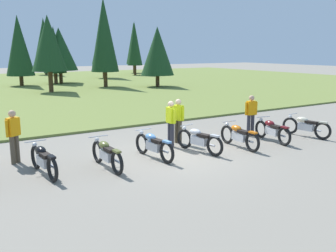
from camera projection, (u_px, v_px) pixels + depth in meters
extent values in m
plane|color=gray|center=(178.00, 155.00, 12.45)|extent=(140.00, 140.00, 0.00)
cube|color=olive|center=(17.00, 87.00, 34.80)|extent=(80.00, 44.00, 0.10)
cylinder|color=#47331E|center=(46.00, 70.00, 51.82)|extent=(0.36, 0.36, 1.62)
cone|color=#193D1E|center=(44.00, 41.00, 51.05)|extent=(3.02, 3.02, 6.12)
cylinder|color=#47331E|center=(51.00, 82.00, 30.33)|extent=(0.36, 0.36, 1.79)
cone|color=#193D1E|center=(48.00, 43.00, 29.72)|extent=(2.80, 2.80, 4.40)
cylinder|color=#47331E|center=(61.00, 77.00, 38.51)|extent=(0.36, 0.36, 1.43)
cone|color=#193D1E|center=(59.00, 49.00, 37.94)|extent=(3.55, 3.55, 4.27)
cylinder|color=#47331E|center=(134.00, 69.00, 55.54)|extent=(0.36, 0.36, 1.45)
cone|color=#193D1E|center=(134.00, 43.00, 54.80)|extent=(2.30, 2.30, 5.97)
cylinder|color=#47331E|center=(22.00, 81.00, 35.62)|extent=(0.36, 0.36, 1.07)
cone|color=#193D1E|center=(19.00, 46.00, 34.95)|extent=(2.59, 2.59, 5.59)
cylinder|color=#47331E|center=(135.00, 71.00, 51.19)|extent=(0.36, 0.36, 1.42)
cone|color=#193D1E|center=(135.00, 44.00, 50.47)|extent=(2.05, 2.05, 5.79)
cylinder|color=#47331E|center=(104.00, 71.00, 45.73)|extent=(0.36, 0.36, 1.80)
cone|color=#193D1E|center=(103.00, 39.00, 44.97)|extent=(2.85, 2.85, 5.85)
cylinder|color=#47331E|center=(106.00, 80.00, 34.65)|extent=(0.36, 0.36, 1.50)
cone|color=#193D1E|center=(104.00, 35.00, 33.85)|extent=(2.53, 2.53, 6.59)
cylinder|color=#47331E|center=(56.00, 79.00, 37.93)|extent=(0.36, 0.36, 1.19)
cone|color=#193D1E|center=(54.00, 50.00, 37.35)|extent=(2.25, 2.25, 4.60)
cylinder|color=#47331E|center=(158.00, 81.00, 34.85)|extent=(0.36, 0.36, 1.17)
cone|color=#193D1E|center=(157.00, 51.00, 34.30)|extent=(3.07, 3.07, 4.40)
torus|color=black|center=(36.00, 157.00, 11.00)|extent=(0.15, 0.71, 0.70)
torus|color=black|center=(52.00, 169.00, 9.90)|extent=(0.15, 0.71, 0.70)
cube|color=silver|center=(44.00, 161.00, 10.44)|extent=(0.25, 0.65, 0.28)
ellipsoid|color=black|center=(41.00, 150.00, 10.52)|extent=(0.30, 0.50, 0.22)
cube|color=black|center=(46.00, 155.00, 10.22)|extent=(0.26, 0.50, 0.10)
cube|color=black|center=(52.00, 157.00, 9.83)|extent=(0.16, 0.33, 0.06)
cylinder|color=silver|center=(36.00, 141.00, 10.82)|extent=(0.62, 0.08, 0.03)
sphere|color=silver|center=(35.00, 145.00, 10.94)|extent=(0.14, 0.14, 0.14)
cylinder|color=silver|center=(52.00, 166.00, 10.30)|extent=(0.11, 0.55, 0.07)
torus|color=black|center=(98.00, 152.00, 11.60)|extent=(0.11, 0.70, 0.70)
torus|color=black|center=(117.00, 163.00, 10.45)|extent=(0.11, 0.70, 0.70)
cube|color=silver|center=(107.00, 155.00, 11.01)|extent=(0.21, 0.64, 0.28)
ellipsoid|color=brown|center=(104.00, 145.00, 11.10)|extent=(0.27, 0.48, 0.22)
cube|color=black|center=(110.00, 150.00, 10.79)|extent=(0.23, 0.48, 0.10)
cube|color=brown|center=(117.00, 151.00, 10.38)|extent=(0.14, 0.32, 0.06)
cylinder|color=silver|center=(98.00, 136.00, 11.41)|extent=(0.62, 0.04, 0.03)
sphere|color=silver|center=(97.00, 140.00, 11.54)|extent=(0.14, 0.14, 0.14)
cylinder|color=silver|center=(116.00, 160.00, 10.86)|extent=(0.08, 0.55, 0.07)
torus|color=black|center=(142.00, 144.00, 12.60)|extent=(0.16, 0.71, 0.70)
torus|color=black|center=(167.00, 153.00, 11.51)|extent=(0.16, 0.71, 0.70)
cube|color=silver|center=(154.00, 146.00, 12.04)|extent=(0.25, 0.65, 0.28)
ellipsoid|color=#598CC6|center=(151.00, 137.00, 12.13)|extent=(0.30, 0.50, 0.22)
cube|color=black|center=(158.00, 141.00, 11.83)|extent=(0.26, 0.50, 0.10)
cube|color=#598CC6|center=(167.00, 142.00, 11.44)|extent=(0.17, 0.33, 0.06)
cylinder|color=silver|center=(143.00, 129.00, 12.42)|extent=(0.62, 0.08, 0.03)
sphere|color=silver|center=(141.00, 133.00, 12.54)|extent=(0.14, 0.14, 0.14)
cylinder|color=silver|center=(163.00, 151.00, 11.91)|extent=(0.12, 0.55, 0.07)
torus|color=black|center=(185.00, 139.00, 13.31)|extent=(0.23, 0.71, 0.70)
torus|color=black|center=(215.00, 146.00, 12.30)|extent=(0.23, 0.71, 0.70)
cube|color=silver|center=(199.00, 141.00, 12.79)|extent=(0.31, 0.67, 0.28)
ellipsoid|color=#B7B7BC|center=(195.00, 132.00, 12.87)|extent=(0.34, 0.52, 0.22)
cube|color=black|center=(204.00, 136.00, 12.59)|extent=(0.30, 0.51, 0.10)
cube|color=#B7B7BC|center=(215.00, 136.00, 12.23)|extent=(0.20, 0.34, 0.06)
cylinder|color=silver|center=(187.00, 125.00, 13.13)|extent=(0.62, 0.15, 0.03)
sphere|color=silver|center=(184.00, 128.00, 13.25)|extent=(0.14, 0.14, 0.14)
cylinder|color=silver|center=(208.00, 144.00, 12.69)|extent=(0.17, 0.55, 0.07)
torus|color=black|center=(227.00, 134.00, 14.00)|extent=(0.14, 0.70, 0.70)
torus|color=black|center=(252.00, 142.00, 12.80)|extent=(0.14, 0.70, 0.70)
cube|color=silver|center=(239.00, 137.00, 13.39)|extent=(0.23, 0.65, 0.28)
ellipsoid|color=orange|center=(236.00, 128.00, 13.49)|extent=(0.28, 0.49, 0.22)
cube|color=black|center=(244.00, 132.00, 13.16)|extent=(0.24, 0.49, 0.10)
cube|color=orange|center=(253.00, 132.00, 12.74)|extent=(0.16, 0.33, 0.06)
cylinder|color=silver|center=(229.00, 121.00, 13.81)|extent=(0.62, 0.06, 0.03)
sphere|color=silver|center=(227.00, 124.00, 13.94)|extent=(0.14, 0.14, 0.14)
cylinder|color=silver|center=(248.00, 141.00, 13.22)|extent=(0.10, 0.55, 0.07)
torus|color=black|center=(261.00, 129.00, 14.93)|extent=(0.21, 0.71, 0.70)
torus|color=black|center=(284.00, 136.00, 13.67)|extent=(0.21, 0.71, 0.70)
cube|color=silver|center=(272.00, 131.00, 14.29)|extent=(0.30, 0.66, 0.28)
ellipsoid|color=maroon|center=(270.00, 123.00, 14.40)|extent=(0.33, 0.52, 0.22)
cube|color=black|center=(276.00, 127.00, 14.05)|extent=(0.30, 0.51, 0.10)
cube|color=maroon|center=(285.00, 127.00, 13.60)|extent=(0.19, 0.34, 0.06)
cylinder|color=silver|center=(263.00, 117.00, 14.74)|extent=(0.62, 0.13, 0.03)
sphere|color=silver|center=(261.00, 120.00, 14.87)|extent=(0.14, 0.14, 0.14)
cylinder|color=silver|center=(280.00, 135.00, 14.09)|extent=(0.16, 0.55, 0.07)
torus|color=black|center=(290.00, 126.00, 15.61)|extent=(0.22, 0.71, 0.70)
torus|color=black|center=(323.00, 131.00, 14.59)|extent=(0.22, 0.71, 0.70)
cube|color=silver|center=(306.00, 127.00, 15.09)|extent=(0.31, 0.66, 0.28)
ellipsoid|color=beige|center=(302.00, 120.00, 15.17)|extent=(0.34, 0.52, 0.22)
cube|color=black|center=(311.00, 122.00, 14.89)|extent=(0.30, 0.51, 0.10)
cube|color=beige|center=(323.00, 122.00, 14.52)|extent=(0.19, 0.34, 0.06)
cylinder|color=silver|center=(293.00, 114.00, 15.44)|extent=(0.62, 0.14, 0.03)
sphere|color=silver|center=(290.00, 117.00, 15.55)|extent=(0.14, 0.14, 0.14)
cylinder|color=silver|center=(314.00, 130.00, 14.99)|extent=(0.16, 0.55, 0.07)
cylinder|color=#2D2D38|center=(170.00, 134.00, 13.61)|extent=(0.14, 0.14, 0.88)
cylinder|color=#2D2D38|center=(172.00, 135.00, 13.45)|extent=(0.14, 0.14, 0.88)
cube|color=#D8EA19|center=(171.00, 115.00, 13.39)|extent=(0.23, 0.37, 0.56)
sphere|color=beige|center=(171.00, 104.00, 13.31)|extent=(0.22, 0.22, 0.22)
cylinder|color=#D8EA19|center=(168.00, 115.00, 13.59)|extent=(0.09, 0.09, 0.52)
cylinder|color=#D8EA19|center=(174.00, 117.00, 13.20)|extent=(0.09, 0.09, 0.52)
cylinder|color=#2D2D38|center=(252.00, 125.00, 15.22)|extent=(0.14, 0.14, 0.88)
cylinder|color=#2D2D38|center=(248.00, 126.00, 15.16)|extent=(0.14, 0.14, 0.88)
cube|color=orange|center=(251.00, 108.00, 15.05)|extent=(0.40, 0.30, 0.56)
sphere|color=tan|center=(252.00, 98.00, 14.97)|extent=(0.22, 0.22, 0.22)
cylinder|color=orange|center=(256.00, 108.00, 15.12)|extent=(0.09, 0.09, 0.52)
cylinder|color=orange|center=(246.00, 109.00, 14.98)|extent=(0.09, 0.09, 0.52)
cylinder|color=#4C4233|center=(176.00, 131.00, 14.11)|extent=(0.14, 0.14, 0.88)
cylinder|color=#4C4233|center=(180.00, 132.00, 14.00)|extent=(0.14, 0.14, 0.88)
cube|color=#D8EA19|center=(178.00, 113.00, 13.91)|extent=(0.31, 0.41, 0.56)
sphere|color=beige|center=(178.00, 102.00, 13.83)|extent=(0.22, 0.22, 0.22)
cylinder|color=#D8EA19|center=(174.00, 113.00, 14.07)|extent=(0.09, 0.09, 0.52)
cylinder|color=#D8EA19|center=(183.00, 114.00, 13.77)|extent=(0.09, 0.09, 0.52)
cylinder|color=#4C4233|center=(17.00, 149.00, 11.59)|extent=(0.14, 0.14, 0.88)
cylinder|color=#4C4233|center=(13.00, 150.00, 11.43)|extent=(0.14, 0.14, 0.88)
cube|color=orange|center=(13.00, 127.00, 11.36)|extent=(0.42, 0.38, 0.56)
sphere|color=tan|center=(12.00, 114.00, 11.28)|extent=(0.22, 0.22, 0.22)
cylinder|color=orange|center=(19.00, 126.00, 11.57)|extent=(0.09, 0.09, 0.52)
cylinder|color=orange|center=(7.00, 129.00, 11.16)|extent=(0.09, 0.09, 0.52)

